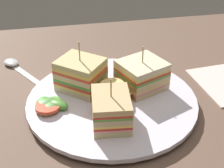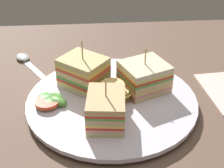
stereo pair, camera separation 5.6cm
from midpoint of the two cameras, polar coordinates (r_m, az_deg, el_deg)
ground_plane at (r=59.47cm, az=2.72°, el=-4.43°), size 107.56×76.53×1.80cm
plate at (r=58.43cm, az=2.77°, el=-3.04°), size 29.74×29.74×1.43cm
sandwich_wedge_0 at (r=59.88cm, az=-2.22°, el=1.85°), size 9.97×9.78×9.33cm
sandwich_wedge_1 at (r=51.42cm, az=2.12°, el=-4.44°), size 6.57×8.28×8.00cm
sandwich_wedge_2 at (r=59.80cm, az=8.21°, el=1.14°), size 9.79×9.40×8.26cm
chip_pile at (r=57.36cm, az=3.28°, el=-1.13°), size 7.76×6.05×3.26cm
salad_garnish at (r=57.07cm, az=-7.95°, el=-2.91°), size 6.29×6.51×1.40cm
spoon at (r=73.58cm, az=-12.37°, el=3.80°), size 10.10×14.49×1.00cm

